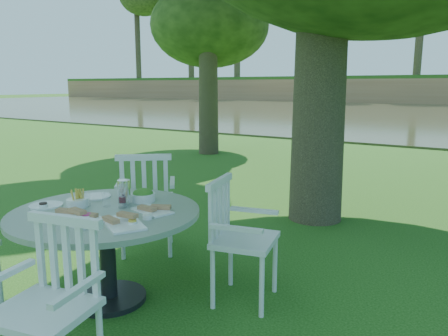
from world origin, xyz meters
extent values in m
plane|color=#14410D|center=(0.00, 0.00, 0.00)|extent=(140.00, 140.00, 0.00)
cylinder|color=black|center=(-0.17, -1.17, 0.02)|extent=(0.56, 0.56, 0.04)
cylinder|color=black|center=(-0.17, -1.17, 0.36)|extent=(0.12, 0.12, 0.65)
cylinder|color=gray|center=(-0.17, -1.17, 0.71)|extent=(1.41, 1.41, 0.04)
cylinder|color=silver|center=(0.94, -0.75, 0.23)|extent=(0.04, 0.04, 0.47)
cylinder|color=silver|center=(0.84, -0.34, 0.23)|extent=(0.04, 0.04, 0.47)
cylinder|color=silver|center=(0.57, -0.84, 0.23)|extent=(0.04, 0.04, 0.47)
cylinder|color=silver|center=(0.47, -0.43, 0.23)|extent=(0.04, 0.04, 0.47)
cube|color=silver|center=(0.71, -0.59, 0.49)|extent=(0.54, 0.57, 0.04)
cube|color=silver|center=(0.50, -0.64, 0.71)|extent=(0.15, 0.48, 0.48)
cylinder|color=silver|center=(-0.59, 0.07, 0.25)|extent=(0.04, 0.04, 0.50)
cylinder|color=silver|center=(-0.94, -0.21, 0.25)|extent=(0.04, 0.04, 0.50)
cylinder|color=silver|center=(-0.34, -0.24, 0.25)|extent=(0.04, 0.04, 0.50)
cylinder|color=silver|center=(-0.69, -0.52, 0.25)|extent=(0.04, 0.04, 0.50)
cube|color=silver|center=(-0.64, -0.23, 0.53)|extent=(0.70, 0.69, 0.04)
cube|color=silver|center=(-0.50, -0.40, 0.76)|extent=(0.43, 0.36, 0.51)
cylinder|color=silver|center=(0.11, -1.95, 0.23)|extent=(0.04, 0.04, 0.47)
cube|color=silver|center=(0.35, -2.09, 0.49)|extent=(0.56, 0.53, 0.04)
cube|color=silver|center=(0.31, -1.88, 0.71)|extent=(0.48, 0.14, 0.48)
cube|color=white|center=(-0.15, -1.45, 0.73)|extent=(0.42, 0.26, 0.02)
cube|color=white|center=(0.19, -1.34, 0.73)|extent=(0.44, 0.38, 0.02)
cube|color=white|center=(0.14, -1.00, 0.73)|extent=(0.35, 0.25, 0.01)
cylinder|color=white|center=(-0.65, -1.34, 0.73)|extent=(0.25, 0.25, 0.01)
cylinder|color=white|center=(-0.54, -0.94, 0.73)|extent=(0.25, 0.25, 0.01)
cylinder|color=white|center=(-0.43, -1.21, 0.76)|extent=(0.16, 0.16, 0.06)
cylinder|color=white|center=(-0.12, -0.81, 0.76)|extent=(0.19, 0.19, 0.06)
cylinder|color=silver|center=(-0.18, -0.97, 0.82)|extent=(0.10, 0.10, 0.20)
cylinder|color=white|center=(-0.12, -1.05, 0.82)|extent=(0.07, 0.07, 0.18)
cylinder|color=white|center=(-0.25, -1.09, 0.78)|extent=(0.07, 0.07, 0.11)
cylinder|color=white|center=(-0.39, -1.17, 0.78)|extent=(0.06, 0.06, 0.11)
cylinder|color=white|center=(-0.11, -1.40, 0.74)|extent=(0.08, 0.08, 0.03)
cylinder|color=white|center=(0.25, -1.31, 0.74)|extent=(0.06, 0.06, 0.03)
cylinder|color=white|center=(0.24, -1.15, 0.74)|extent=(0.07, 0.07, 0.03)
cylinder|color=white|center=(-0.63, -1.38, 0.74)|extent=(0.07, 0.07, 0.03)
ellipsoid|color=#1C3210|center=(-3.80, 5.38, 3.12)|extent=(3.33, 3.33, 2.33)
cylinder|color=black|center=(-40.00, 40.50, 8.70)|extent=(0.70, 0.70, 13.00)
ellipsoid|color=#1C3210|center=(-40.00, 40.50, 11.95)|extent=(5.60, 5.60, 4.48)
cylinder|color=black|center=(-31.00, 40.50, 8.70)|extent=(0.70, 0.70, 13.00)
cylinder|color=black|center=(-22.00, 40.50, 8.70)|extent=(0.70, 0.70, 13.00)
cylinder|color=black|center=(-13.00, 40.50, 8.70)|extent=(0.70, 0.70, 13.00)
cylinder|color=black|center=(-4.00, 40.50, 8.70)|extent=(0.70, 0.70, 13.00)
camera|label=1|loc=(2.29, -3.33, 1.65)|focal=35.00mm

